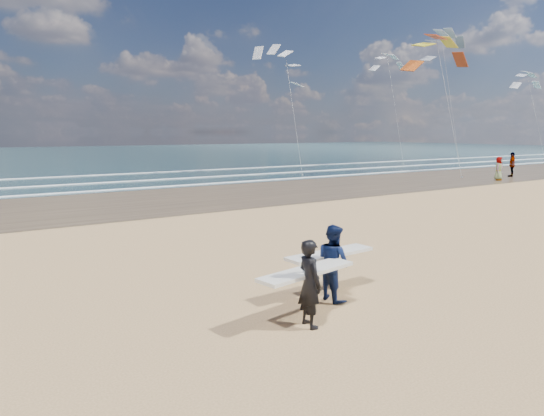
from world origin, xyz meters
TOP-DOWN VIEW (x-y plane):
  - wet_sand_strip at (20.00, 18.00)m, footprint 220.00×12.00m
  - ocean at (20.00, 72.00)m, footprint 220.00×100.00m
  - foam_breakers at (20.00, 28.10)m, footprint 220.00×11.70m
  - surfer_near at (0.64, -0.47)m, footprint 2.26×1.11m
  - surfer_far at (1.94, 0.38)m, footprint 2.23×1.08m
  - beachgoer_0 at (29.28, 13.58)m, footprint 0.98×0.78m
  - beachgoer_1 at (32.92, 14.72)m, footprint 1.21×1.08m
  - kite_0 at (29.54, 19.09)m, footprint 7.41×4.92m
  - kite_1 at (20.01, 27.17)m, footprint 5.58×4.71m
  - kite_2 at (39.36, 26.14)m, footprint 6.72×4.84m
  - kite_4 at (63.24, 30.06)m, footprint 6.33×4.80m
  - kite_5 at (37.17, 31.48)m, footprint 4.99×4.65m

SIDE VIEW (x-z plane):
  - wet_sand_strip at x=20.00m, z-range 0.00..0.01m
  - ocean at x=20.00m, z-range 0.00..0.02m
  - foam_breakers at x=20.00m, z-range 0.02..0.08m
  - surfer_far at x=1.94m, z-range 0.01..1.65m
  - surfer_near at x=0.64m, z-range 0.02..1.66m
  - beachgoer_0 at x=29.28m, z-range 0.00..1.75m
  - beachgoer_1 at x=32.92m, z-range 0.00..1.97m
  - kite_1 at x=20.01m, z-range 0.51..11.96m
  - kite_5 at x=37.17m, z-range 0.33..13.64m
  - kite_4 at x=63.24m, z-range 0.85..13.98m
  - kite_0 at x=29.54m, z-range 1.31..14.16m
  - kite_2 at x=39.36m, z-range 1.11..16.41m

